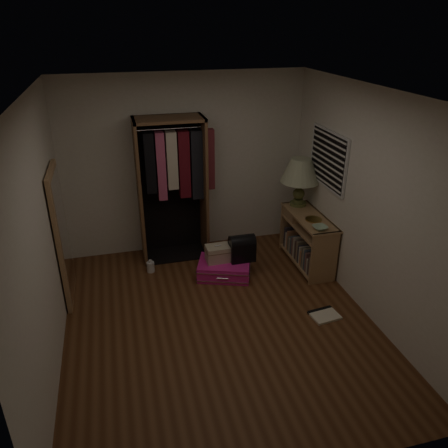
{
  "coord_description": "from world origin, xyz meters",
  "views": [
    {
      "loc": [
        -0.99,
        -4.02,
        3.23
      ],
      "look_at": [
        0.3,
        0.95,
        0.8
      ],
      "focal_mm": 35.0,
      "sensor_mm": 36.0,
      "label": 1
    }
  ],
  "objects_px": {
    "console_bookshelf": "(306,238)",
    "train_case": "(218,253)",
    "floor_mirror": "(62,236)",
    "black_bag": "(242,247)",
    "pink_suitcase": "(224,268)",
    "table_lamp": "(300,171)",
    "white_jug": "(151,267)",
    "open_wardrobe": "(175,176)"
  },
  "relations": [
    {
      "from": "black_bag",
      "to": "white_jug",
      "type": "relative_size",
      "value": 2.01
    },
    {
      "from": "console_bookshelf",
      "to": "floor_mirror",
      "type": "height_order",
      "value": "floor_mirror"
    },
    {
      "from": "table_lamp",
      "to": "white_jug",
      "type": "relative_size",
      "value": 3.78
    },
    {
      "from": "console_bookshelf",
      "to": "floor_mirror",
      "type": "distance_m",
      "value": 3.27
    },
    {
      "from": "open_wardrobe",
      "to": "pink_suitcase",
      "type": "height_order",
      "value": "open_wardrobe"
    },
    {
      "from": "black_bag",
      "to": "open_wardrobe",
      "type": "bearing_deg",
      "value": 133.38
    },
    {
      "from": "floor_mirror",
      "to": "black_bag",
      "type": "relative_size",
      "value": 4.56
    },
    {
      "from": "console_bookshelf",
      "to": "table_lamp",
      "type": "distance_m",
      "value": 0.95
    },
    {
      "from": "train_case",
      "to": "table_lamp",
      "type": "relative_size",
      "value": 0.48
    },
    {
      "from": "floor_mirror",
      "to": "train_case",
      "type": "relative_size",
      "value": 5.07
    },
    {
      "from": "console_bookshelf",
      "to": "train_case",
      "type": "relative_size",
      "value": 3.34
    },
    {
      "from": "open_wardrobe",
      "to": "black_bag",
      "type": "bearing_deg",
      "value": -46.64
    },
    {
      "from": "console_bookshelf",
      "to": "table_lamp",
      "type": "height_order",
      "value": "table_lamp"
    },
    {
      "from": "floor_mirror",
      "to": "table_lamp",
      "type": "relative_size",
      "value": 2.43
    },
    {
      "from": "console_bookshelf",
      "to": "floor_mirror",
      "type": "bearing_deg",
      "value": -179.23
    },
    {
      "from": "floor_mirror",
      "to": "pink_suitcase",
      "type": "xyz_separation_m",
      "value": [
        2.01,
        -0.02,
        -0.74
      ]
    },
    {
      "from": "console_bookshelf",
      "to": "train_case",
      "type": "bearing_deg",
      "value": -179.26
    },
    {
      "from": "floor_mirror",
      "to": "white_jug",
      "type": "xyz_separation_m",
      "value": [
        1.04,
        0.33,
        -0.77
      ]
    },
    {
      "from": "black_bag",
      "to": "table_lamp",
      "type": "distance_m",
      "value": 1.38
    },
    {
      "from": "floor_mirror",
      "to": "black_bag",
      "type": "bearing_deg",
      "value": -0.75
    },
    {
      "from": "console_bookshelf",
      "to": "pink_suitcase",
      "type": "relative_size",
      "value": 1.33
    },
    {
      "from": "white_jug",
      "to": "train_case",
      "type": "bearing_deg",
      "value": -18.6
    },
    {
      "from": "console_bookshelf",
      "to": "table_lamp",
      "type": "xyz_separation_m",
      "value": [
        0.01,
        0.37,
        0.87
      ]
    },
    {
      "from": "black_bag",
      "to": "table_lamp",
      "type": "relative_size",
      "value": 0.53
    },
    {
      "from": "train_case",
      "to": "floor_mirror",
      "type": "bearing_deg",
      "value": 179.65
    },
    {
      "from": "console_bookshelf",
      "to": "black_bag",
      "type": "relative_size",
      "value": 3.0
    },
    {
      "from": "open_wardrobe",
      "to": "floor_mirror",
      "type": "xyz_separation_m",
      "value": [
        -1.51,
        -0.77,
        -0.38
      ]
    },
    {
      "from": "black_bag",
      "to": "white_jug",
      "type": "xyz_separation_m",
      "value": [
        -1.22,
        0.36,
        -0.33
      ]
    },
    {
      "from": "open_wardrobe",
      "to": "train_case",
      "type": "distance_m",
      "value": 1.24
    },
    {
      "from": "open_wardrobe",
      "to": "table_lamp",
      "type": "bearing_deg",
      "value": -11.44
    },
    {
      "from": "floor_mirror",
      "to": "open_wardrobe",
      "type": "bearing_deg",
      "value": 26.97
    },
    {
      "from": "table_lamp",
      "to": "black_bag",
      "type": "bearing_deg",
      "value": -155.55
    },
    {
      "from": "table_lamp",
      "to": "pink_suitcase",
      "type": "bearing_deg",
      "value": -160.31
    },
    {
      "from": "pink_suitcase",
      "to": "train_case",
      "type": "relative_size",
      "value": 2.52
    },
    {
      "from": "white_jug",
      "to": "black_bag",
      "type": "bearing_deg",
      "value": -16.35
    },
    {
      "from": "console_bookshelf",
      "to": "white_jug",
      "type": "bearing_deg",
      "value": 172.6
    },
    {
      "from": "floor_mirror",
      "to": "train_case",
      "type": "xyz_separation_m",
      "value": [
        1.94,
        0.03,
        -0.52
      ]
    },
    {
      "from": "white_jug",
      "to": "pink_suitcase",
      "type": "bearing_deg",
      "value": -19.96
    },
    {
      "from": "console_bookshelf",
      "to": "open_wardrobe",
      "type": "distance_m",
      "value": 2.05
    },
    {
      "from": "black_bag",
      "to": "white_jug",
      "type": "distance_m",
      "value": 1.32
    },
    {
      "from": "train_case",
      "to": "black_bag",
      "type": "relative_size",
      "value": 0.9
    },
    {
      "from": "open_wardrobe",
      "to": "white_jug",
      "type": "relative_size",
      "value": 11.05
    }
  ]
}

